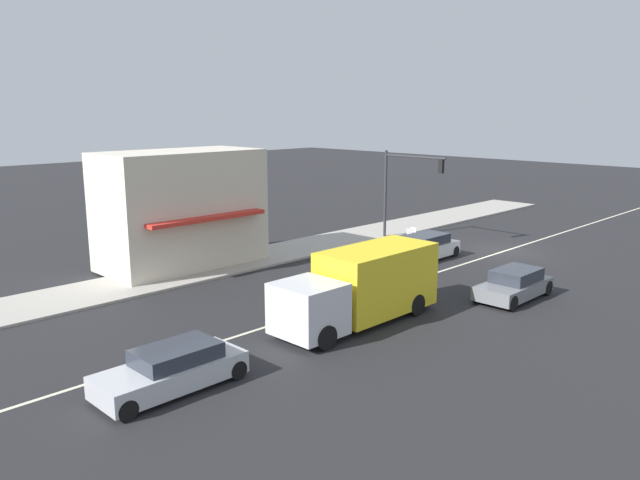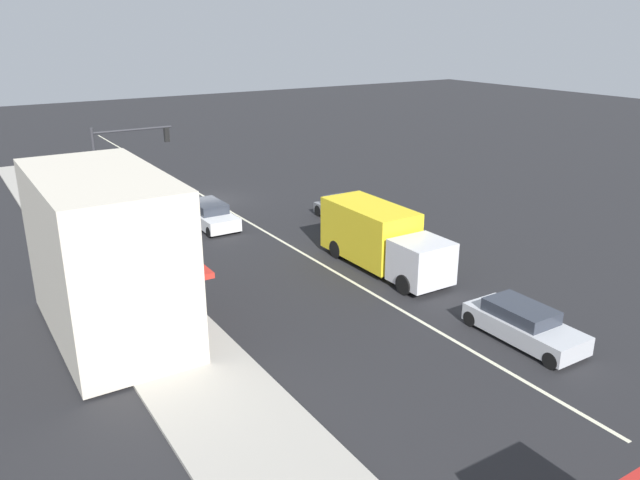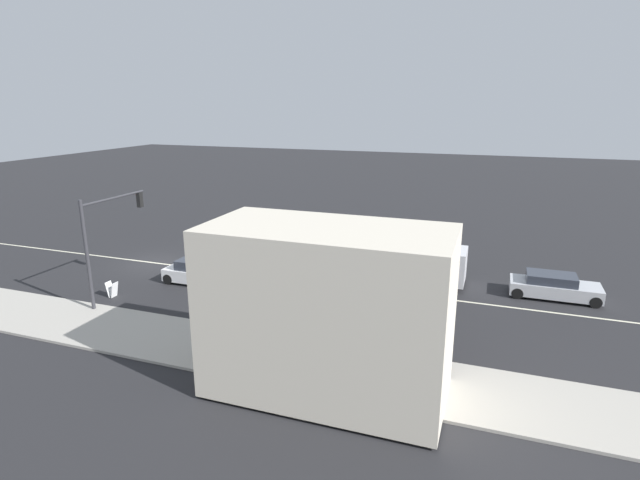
% 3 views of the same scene
% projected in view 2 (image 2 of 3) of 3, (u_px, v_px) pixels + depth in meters
% --- Properties ---
extents(ground_plane, '(160.00, 160.00, 0.00)m').
position_uv_depth(ground_plane, '(373.00, 294.00, 27.08)').
color(ground_plane, '#232326').
extents(sidewalk_right, '(4.00, 73.00, 0.12)m').
position_uv_depth(sidewalk_right, '(179.00, 353.00, 22.13)').
color(sidewalk_right, '#A8A399').
rests_on(sidewalk_right, ground).
extents(lane_marking_center, '(0.16, 60.00, 0.01)m').
position_uv_depth(lane_marking_center, '(211.00, 200.00, 41.46)').
color(lane_marking_center, beige).
rests_on(lane_marking_center, ground).
extents(building_corner_store, '(4.90, 8.46, 6.07)m').
position_uv_depth(building_corner_store, '(106.00, 255.00, 22.67)').
color(building_corner_store, beige).
rests_on(building_corner_store, sidewalk_right).
extents(traffic_signal_main, '(4.59, 0.34, 5.60)m').
position_uv_depth(traffic_signal_main, '(121.00, 158.00, 35.40)').
color(traffic_signal_main, '#333338').
rests_on(traffic_signal_main, sidewalk_right).
extents(pedestrian, '(0.34, 0.34, 1.70)m').
position_uv_depth(pedestrian, '(100.00, 282.00, 25.79)').
color(pedestrian, '#282D42').
rests_on(pedestrian, sidewalk_right).
extents(warning_aframe_sign, '(0.45, 0.53, 0.84)m').
position_uv_depth(warning_aframe_sign, '(132.00, 213.00, 37.10)').
color(warning_aframe_sign, silver).
rests_on(warning_aframe_sign, ground).
extents(delivery_truck, '(2.44, 7.50, 2.87)m').
position_uv_depth(delivery_truck, '(381.00, 238.00, 29.65)').
color(delivery_truck, silver).
rests_on(delivery_truck, ground).
extents(sedan_silver, '(1.84, 4.56, 1.33)m').
position_uv_depth(sedan_silver, '(523.00, 324.00, 23.00)').
color(sedan_silver, '#B7BABF').
rests_on(sedan_silver, ground).
extents(van_white, '(1.88, 4.57, 1.41)m').
position_uv_depth(van_white, '(210.00, 215.00, 36.00)').
color(van_white, silver).
rests_on(van_white, ground).
extents(suv_grey, '(1.85, 4.13, 1.33)m').
position_uv_depth(suv_grey, '(344.00, 210.00, 37.02)').
color(suv_grey, slate).
rests_on(suv_grey, ground).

